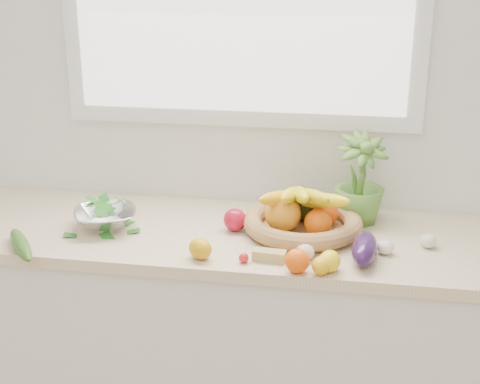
% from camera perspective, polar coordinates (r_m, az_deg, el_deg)
% --- Properties ---
extents(back_wall, '(4.50, 0.02, 2.70)m').
position_cam_1_polar(back_wall, '(2.45, 0.10, 9.19)').
color(back_wall, white).
rests_on(back_wall, ground).
extents(counter_cabinet, '(2.20, 0.58, 0.86)m').
position_cam_1_polar(counter_cabinet, '(2.52, -1.07, -13.16)').
color(counter_cabinet, silver).
rests_on(counter_cabinet, ground).
extents(countertop, '(2.24, 0.62, 0.04)m').
position_cam_1_polar(countertop, '(2.31, -1.14, -3.74)').
color(countertop, beige).
rests_on(countertop, counter_cabinet).
extents(orange_loose, '(0.09, 0.09, 0.07)m').
position_cam_1_polar(orange_loose, '(2.00, 4.90, -5.89)').
color(orange_loose, '#FA5807').
rests_on(orange_loose, countertop).
extents(lemon_a, '(0.08, 0.09, 0.06)m').
position_cam_1_polar(lemon_a, '(2.02, 7.65, -5.87)').
color(lemon_a, yellow).
rests_on(lemon_a, countertop).
extents(lemon_b, '(0.06, 0.08, 0.05)m').
position_cam_1_polar(lemon_b, '(2.00, 6.95, -6.26)').
color(lemon_b, '#EFA80C').
rests_on(lemon_b, countertop).
extents(lemon_c, '(0.11, 0.10, 0.07)m').
position_cam_1_polar(lemon_c, '(2.09, -3.41, -4.86)').
color(lemon_c, orange).
rests_on(lemon_c, countertop).
extents(apple, '(0.09, 0.09, 0.08)m').
position_cam_1_polar(apple, '(2.28, -0.43, -2.38)').
color(apple, '#AB0D25').
rests_on(apple, countertop).
extents(ginger, '(0.11, 0.05, 0.03)m').
position_cam_1_polar(ginger, '(2.08, 2.53, -5.43)').
color(ginger, tan).
rests_on(ginger, countertop).
extents(garlic_a, '(0.07, 0.07, 0.04)m').
position_cam_1_polar(garlic_a, '(2.17, 12.30, -4.64)').
color(garlic_a, white).
rests_on(garlic_a, countertop).
extents(garlic_b, '(0.07, 0.07, 0.05)m').
position_cam_1_polar(garlic_b, '(2.24, 15.79, -4.05)').
color(garlic_b, white).
rests_on(garlic_b, countertop).
extents(garlic_c, '(0.07, 0.07, 0.05)m').
position_cam_1_polar(garlic_c, '(2.09, 5.59, -5.15)').
color(garlic_c, beige).
rests_on(garlic_c, countertop).
extents(eggplant, '(0.09, 0.21, 0.08)m').
position_cam_1_polar(eggplant, '(2.10, 10.58, -4.78)').
color(eggplant, '#2B113E').
rests_on(eggplant, countertop).
extents(cucumber, '(0.20, 0.24, 0.05)m').
position_cam_1_polar(cucumber, '(2.24, -18.20, -4.28)').
color(cucumber, '#255719').
rests_on(cucumber, countertop).
extents(radish, '(0.04, 0.04, 0.03)m').
position_cam_1_polar(radish, '(2.06, 0.32, -5.64)').
color(radish, red).
rests_on(radish, countertop).
extents(potted_herb, '(0.24, 0.24, 0.33)m').
position_cam_1_polar(potted_herb, '(2.36, 10.19, 1.01)').
color(potted_herb, '#548630').
rests_on(potted_herb, countertop).
extents(fruit_basket, '(0.48, 0.48, 0.20)m').
position_cam_1_polar(fruit_basket, '(2.28, 5.29, -2.09)').
color(fruit_basket, '#AE814D').
rests_on(fruit_basket, countertop).
extents(colander_with_spinach, '(0.28, 0.28, 0.12)m').
position_cam_1_polar(colander_with_spinach, '(2.34, -11.43, -1.76)').
color(colander_with_spinach, white).
rests_on(colander_with_spinach, countertop).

